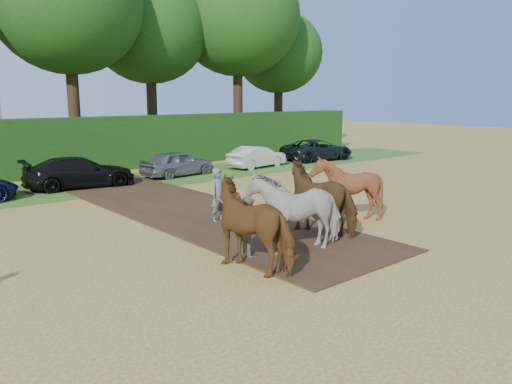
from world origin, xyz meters
TOP-DOWN VIEW (x-y plane):
  - ground at (0.00, 0.00)m, footprint 120.00×120.00m
  - earth_strip at (1.50, 7.00)m, footprint 4.50×17.00m
  - grass_verge at (0.00, 14.00)m, footprint 50.00×5.00m
  - hedgerow at (0.00, 18.50)m, footprint 46.00×1.60m
  - spectator_near at (-0.20, 1.41)m, footprint 0.64×0.80m
  - plough_team at (2.08, 1.46)m, footprint 7.26×5.88m
  - parked_cars at (0.46, 13.91)m, footprint 35.95×3.17m

SIDE VIEW (x-z plane):
  - ground at x=0.00m, z-range 0.00..0.00m
  - grass_verge at x=0.00m, z-range 0.00..0.03m
  - earth_strip at x=1.50m, z-range 0.00..0.05m
  - parked_cars at x=0.46m, z-range -0.03..1.42m
  - spectator_near at x=-0.20m, z-range 0.00..1.58m
  - plough_team at x=2.08m, z-range -0.01..2.16m
  - hedgerow at x=0.00m, z-range 0.00..3.00m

